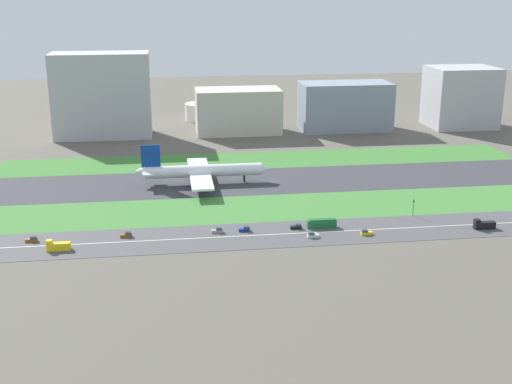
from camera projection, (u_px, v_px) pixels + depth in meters
The scene contains 23 objects.
ground_plane at pixel (273, 181), 324.65m from camera, with size 800.00×800.00×0.00m, color #5B564C.
runway at pixel (273, 181), 324.64m from camera, with size 280.00×46.00×0.10m, color #38383D.
grass_median_north at pixel (261, 160), 363.42m from camera, with size 280.00×36.00×0.10m, color #3D7A33.
grass_median_south at pixel (288, 207), 285.86m from camera, with size 280.00×36.00×0.10m, color #427F38.
highway at pixel (304, 233), 255.59m from camera, with size 280.00×28.00×0.10m, color #4C4C4F.
highway_centerline at pixel (304, 233), 255.57m from camera, with size 266.00×0.50×0.01m, color silver.
airliner at pixel (200, 171), 318.16m from camera, with size 65.00×56.00×19.70m.
car_0 at pixel (313, 235), 250.92m from camera, with size 4.40×1.80×2.00m.
car_5 at pixel (366, 233), 253.64m from camera, with size 4.40×1.80×2.00m.
car_4 at pixel (218, 230), 255.76m from camera, with size 4.40×1.80×2.00m.
truck_1 at pixel (58, 246), 238.43m from camera, with size 8.40×2.50×4.00m.
car_3 at pixel (127, 235), 251.24m from camera, with size 4.40×1.80×2.00m.
car_6 at pixel (296, 227), 259.82m from camera, with size 4.40×1.80×2.00m.
truck_0 at pixel (484, 225), 259.66m from camera, with size 8.40×2.50×4.00m.
car_2 at pixel (245, 229), 257.15m from camera, with size 4.40×1.80×2.00m.
car_1 at pixel (32, 239), 246.69m from camera, with size 4.40×1.80×2.00m.
bus_0 at pixel (322, 223), 260.87m from camera, with size 11.60×2.50×3.50m.
traffic_light at pixel (413, 207), 273.00m from camera, with size 0.36×0.50×7.20m.
terminal_building at pixel (102, 95), 412.96m from camera, with size 59.88×27.22×52.40m, color #B2B2B7.
hangar_building at pixel (238, 111), 427.69m from camera, with size 54.21×28.44×28.41m, color beige.
office_tower at pixel (345, 106), 436.55m from camera, with size 58.82×28.83×31.15m, color gray.
cargo_warehouse at pixel (461, 97), 445.73m from camera, with size 42.97×34.86×39.90m, color #B2B2B7.
fuel_tank_west at pixel (201, 112), 469.83m from camera, with size 22.09×22.09×12.09m, color silver.
Camera 1 is at (-50.97, -307.58, 91.11)m, focal length 46.44 mm.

